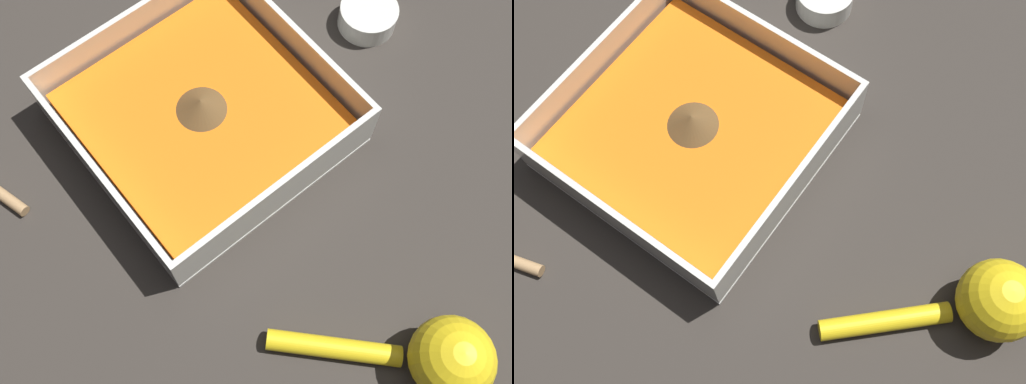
% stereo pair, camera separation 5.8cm
% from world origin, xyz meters
% --- Properties ---
extents(ground_plane, '(4.00, 4.00, 0.00)m').
position_xyz_m(ground_plane, '(0.00, 0.00, 0.00)').
color(ground_plane, '#332D28').
extents(square_dish, '(0.25, 0.25, 0.07)m').
position_xyz_m(square_dish, '(0.01, -0.00, 0.02)').
color(square_dish, silver).
rests_on(square_dish, ground_plane).
extents(lemon_squeezer, '(0.16, 0.16, 0.08)m').
position_xyz_m(lemon_squeezer, '(0.02, -0.33, 0.03)').
color(lemon_squeezer, yellow).
rests_on(lemon_squeezer, ground_plane).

